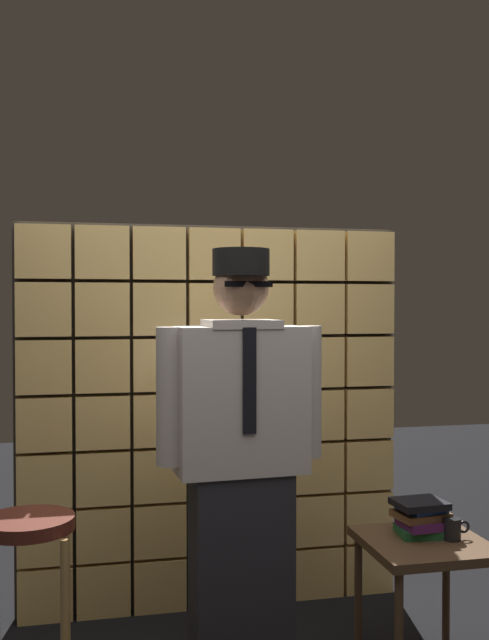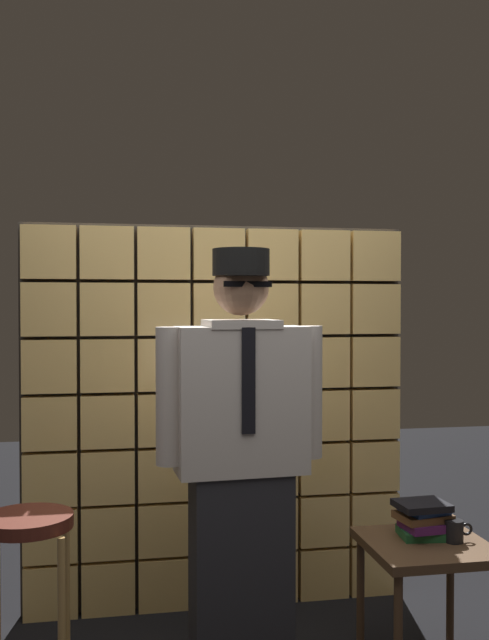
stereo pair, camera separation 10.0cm
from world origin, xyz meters
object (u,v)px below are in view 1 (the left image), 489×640
object	(u,v)px
side_table	(425,557)
book_stack	(421,517)
standing_person	(241,455)
bar_stool	(29,572)
coffee_mug	(452,529)

from	to	relation	value
side_table	book_stack	bearing A→B (deg)	81.36
standing_person	side_table	xyz separation A→B (m)	(0.80, -0.10, -0.46)
bar_stool	book_stack	distance (m)	1.66
bar_stool	standing_person	bearing A→B (deg)	13.42
standing_person	coffee_mug	size ratio (longest dim) A/B	14.45
coffee_mug	side_table	bearing A→B (deg)	167.99
standing_person	coffee_mug	world-z (taller)	standing_person
book_stack	coffee_mug	size ratio (longest dim) A/B	1.97
bar_stool	side_table	xyz separation A→B (m)	(1.65, 0.10, -0.11)
standing_person	bar_stool	distance (m)	0.94
standing_person	side_table	bearing A→B (deg)	-10.69
coffee_mug	bar_stool	bearing A→B (deg)	-177.44
side_table	book_stack	size ratio (longest dim) A/B	2.27
book_stack	coffee_mug	world-z (taller)	book_stack
standing_person	side_table	world-z (taller)	standing_person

